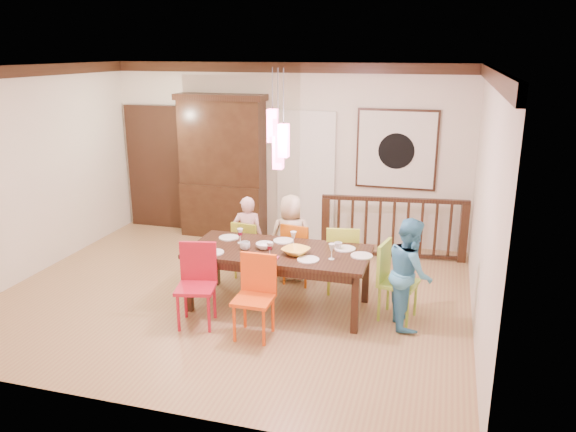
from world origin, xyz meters
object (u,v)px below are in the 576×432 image
(person_far_mid, at_px, (291,238))
(person_end_right, at_px, (410,273))
(dining_table, at_px, (279,256))
(person_far_left, at_px, (248,237))
(china_hutch, at_px, (223,167))
(balustrade, at_px, (393,227))
(chair_end_right, at_px, (399,277))
(chair_far_left, at_px, (249,244))

(person_far_mid, relative_size, person_end_right, 0.94)
(person_far_mid, bearing_deg, dining_table, 78.71)
(person_far_left, distance_m, person_end_right, 2.45)
(china_hutch, xyz_separation_m, balustrade, (2.91, -0.35, -0.70))
(chair_end_right, relative_size, person_far_left, 0.80)
(chair_end_right, xyz_separation_m, balustrade, (-0.26, 2.04, -0.03))
(person_end_right, bearing_deg, china_hutch, 37.71)
(person_end_right, bearing_deg, person_far_mid, 45.89)
(dining_table, height_order, chair_end_right, chair_end_right)
(chair_far_left, relative_size, balustrade, 0.38)
(china_hutch, relative_size, person_far_mid, 1.98)
(dining_table, xyz_separation_m, china_hutch, (-1.72, 2.46, 0.53))
(chair_far_left, height_order, balustrade, balustrade)
(dining_table, bearing_deg, person_end_right, -1.66)
(chair_far_left, height_order, person_end_right, person_end_right)
(dining_table, xyz_separation_m, person_end_right, (1.58, -0.04, -0.02))
(balustrade, height_order, person_far_mid, person_far_mid)
(person_end_right, bearing_deg, chair_end_right, 32.42)
(balustrade, height_order, person_end_right, person_end_right)
(china_hutch, height_order, person_end_right, china_hutch)
(balustrade, xyz_separation_m, person_end_right, (0.39, -2.16, 0.15))
(chair_end_right, height_order, person_far_mid, person_far_mid)
(balustrade, relative_size, person_end_right, 1.71)
(china_hutch, bearing_deg, person_far_left, -57.79)
(chair_end_right, height_order, person_end_right, person_end_right)
(dining_table, height_order, person_far_left, person_far_left)
(chair_end_right, distance_m, balustrade, 2.06)
(person_far_left, bearing_deg, china_hutch, -69.56)
(dining_table, height_order, person_end_right, person_end_right)
(chair_far_left, bearing_deg, chair_end_right, 166.87)
(person_end_right, bearing_deg, person_far_left, 53.62)
(chair_far_left, distance_m, china_hutch, 2.07)
(dining_table, bearing_deg, china_hutch, 125.03)
(dining_table, height_order, chair_far_left, chair_far_left)
(dining_table, xyz_separation_m, person_far_mid, (-0.09, 0.88, -0.06))
(chair_end_right, bearing_deg, dining_table, 104.57)
(chair_far_left, bearing_deg, person_end_right, 165.31)
(dining_table, xyz_separation_m, chair_far_left, (-0.68, 0.82, -0.20))
(balustrade, bearing_deg, person_far_mid, -142.89)
(dining_table, height_order, balustrade, balustrade)
(chair_end_right, height_order, china_hutch, china_hutch)
(person_far_left, distance_m, person_far_mid, 0.62)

